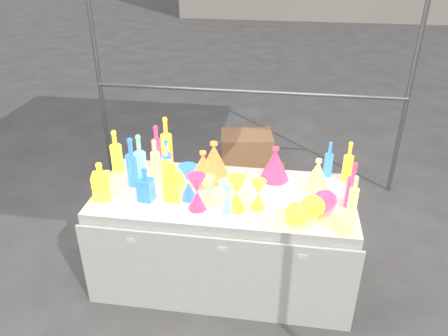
# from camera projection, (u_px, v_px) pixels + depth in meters

# --- Properties ---
(ground) EXTENTS (80.00, 80.00, 0.00)m
(ground) POSITION_uv_depth(u_px,v_px,m) (224.00, 274.00, 3.41)
(ground) COLOR #66635E
(ground) RESTS_ON ground
(display_table) EXTENTS (1.84, 0.83, 0.75)m
(display_table) POSITION_uv_depth(u_px,v_px,m) (224.00, 237.00, 3.23)
(display_table) COLOR silver
(display_table) RESTS_ON ground
(cardboard_box_closed) EXTENTS (0.62, 0.49, 0.41)m
(cardboard_box_closed) POSITION_uv_depth(u_px,v_px,m) (246.00, 151.00, 4.87)
(cardboard_box_closed) COLOR #B47D51
(cardboard_box_closed) RESTS_ON ground
(cardboard_box_flat) EXTENTS (0.84, 0.79, 0.06)m
(cardboard_box_flat) POSITION_uv_depth(u_px,v_px,m) (248.00, 163.00, 4.98)
(cardboard_box_flat) COLOR #B47D51
(cardboard_box_flat) RESTS_ON ground
(bottle_0) EXTENTS (0.10, 0.10, 0.33)m
(bottle_0) POSITION_uv_depth(u_px,v_px,m) (116.00, 151.00, 3.26)
(bottle_0) COLOR red
(bottle_0) RESTS_ON display_table
(bottle_1) EXTENTS (0.08, 0.08, 0.31)m
(bottle_1) POSITION_uv_depth(u_px,v_px,m) (167.00, 159.00, 3.17)
(bottle_1) COLOR #188747
(bottle_1) RESTS_ON display_table
(bottle_2) EXTENTS (0.09, 0.09, 0.40)m
(bottle_2) POSITION_uv_depth(u_px,v_px,m) (166.00, 142.00, 3.32)
(bottle_2) COLOR yellow
(bottle_2) RESTS_ON display_table
(bottle_3) EXTENTS (0.09, 0.09, 0.33)m
(bottle_3) POSITION_uv_depth(u_px,v_px,m) (157.00, 145.00, 3.35)
(bottle_3) COLOR #1B34A1
(bottle_3) RESTS_ON display_table
(bottle_4) EXTENTS (0.08, 0.08, 0.29)m
(bottle_4) POSITION_uv_depth(u_px,v_px,m) (155.00, 158.00, 3.22)
(bottle_4) COLOR #16748E
(bottle_4) RESTS_ON display_table
(bottle_5) EXTENTS (0.10, 0.10, 0.38)m
(bottle_5) POSITION_uv_depth(u_px,v_px,m) (140.00, 159.00, 3.09)
(bottle_5) COLOR #AC226F
(bottle_5) RESTS_ON display_table
(bottle_6) EXTENTS (0.09, 0.09, 0.27)m
(bottle_6) POSITION_uv_depth(u_px,v_px,m) (166.00, 163.00, 3.16)
(bottle_6) COLOR red
(bottle_6) RESTS_ON display_table
(bottle_7) EXTENTS (0.11, 0.11, 0.37)m
(bottle_7) POSITION_uv_depth(u_px,v_px,m) (132.00, 162.00, 3.07)
(bottle_7) COLOR #188747
(bottle_7) RESTS_ON display_table
(decanter_0) EXTENTS (0.14, 0.14, 0.27)m
(decanter_0) POSITION_uv_depth(u_px,v_px,m) (101.00, 180.00, 2.94)
(decanter_0) COLOR red
(decanter_0) RESTS_ON display_table
(decanter_1) EXTENTS (0.13, 0.13, 0.27)m
(decanter_1) POSITION_uv_depth(u_px,v_px,m) (174.00, 181.00, 2.92)
(decanter_1) COLOR yellow
(decanter_1) RESTS_ON display_table
(decanter_2) EXTENTS (0.11, 0.11, 0.25)m
(decanter_2) POSITION_uv_depth(u_px,v_px,m) (145.00, 184.00, 2.92)
(decanter_2) COLOR #188747
(decanter_2) RESTS_ON display_table
(hourglass_0) EXTENTS (0.13, 0.13, 0.24)m
(hourglass_0) POSITION_uv_depth(u_px,v_px,m) (236.00, 194.00, 2.82)
(hourglass_0) COLOR yellow
(hourglass_0) RESTS_ON display_table
(hourglass_1) EXTENTS (0.14, 0.14, 0.25)m
(hourglass_1) POSITION_uv_depth(u_px,v_px,m) (197.00, 192.00, 2.83)
(hourglass_1) COLOR #1B34A1
(hourglass_1) RESTS_ON display_table
(hourglass_2) EXTENTS (0.13, 0.13, 0.20)m
(hourglass_2) POSITION_uv_depth(u_px,v_px,m) (208.00, 191.00, 2.89)
(hourglass_2) COLOR #16748E
(hourglass_2) RESTS_ON display_table
(hourglass_3) EXTENTS (0.13, 0.13, 0.22)m
(hourglass_3) POSITION_uv_depth(u_px,v_px,m) (227.00, 196.00, 2.81)
(hourglass_3) COLOR #AC226F
(hourglass_3) RESTS_ON display_table
(hourglass_4) EXTENTS (0.11, 0.11, 0.20)m
(hourglass_4) POSITION_uv_depth(u_px,v_px,m) (258.00, 194.00, 2.85)
(hourglass_4) COLOR red
(hourglass_4) RESTS_ON display_table
(hourglass_5) EXTENTS (0.16, 0.16, 0.25)m
(hourglass_5) POSITION_uv_depth(u_px,v_px,m) (188.00, 182.00, 2.94)
(hourglass_5) COLOR #188747
(hourglass_5) RESTS_ON display_table
(globe_0) EXTENTS (0.19, 0.19, 0.12)m
(globe_0) POSITION_uv_depth(u_px,v_px,m) (297.00, 214.00, 2.72)
(globe_0) COLOR red
(globe_0) RESTS_ON display_table
(globe_1) EXTENTS (0.19, 0.19, 0.12)m
(globe_1) POSITION_uv_depth(u_px,v_px,m) (343.00, 221.00, 2.66)
(globe_1) COLOR #16748E
(globe_1) RESTS_ON display_table
(globe_2) EXTENTS (0.20, 0.20, 0.12)m
(globe_2) POSITION_uv_depth(u_px,v_px,m) (313.00, 207.00, 2.79)
(globe_2) COLOR yellow
(globe_2) RESTS_ON display_table
(globe_3) EXTENTS (0.19, 0.19, 0.12)m
(globe_3) POSITION_uv_depth(u_px,v_px,m) (325.00, 201.00, 2.85)
(globe_3) COLOR #1B34A1
(globe_3) RESTS_ON display_table
(lampshade_0) EXTENTS (0.29, 0.29, 0.29)m
(lampshade_0) POSITION_uv_depth(u_px,v_px,m) (214.00, 160.00, 3.18)
(lampshade_0) COLOR yellow
(lampshade_0) RESTS_ON display_table
(lampshade_1) EXTENTS (0.23, 0.23, 0.25)m
(lampshade_1) POSITION_uv_depth(u_px,v_px,m) (203.00, 167.00, 3.12)
(lampshade_1) COLOR yellow
(lampshade_1) RESTS_ON display_table
(lampshade_2) EXTENTS (0.23, 0.23, 0.26)m
(lampshade_2) POSITION_uv_depth(u_px,v_px,m) (275.00, 163.00, 3.17)
(lampshade_2) COLOR #1B34A1
(lampshade_2) RESTS_ON display_table
(lampshade_3) EXTENTS (0.20, 0.20, 0.23)m
(lampshade_3) POSITION_uv_depth(u_px,v_px,m) (317.00, 174.00, 3.06)
(lampshade_3) COLOR #16748E
(lampshade_3) RESTS_ON display_table
(bottle_8) EXTENTS (0.07, 0.07, 0.28)m
(bottle_8) POSITION_uv_depth(u_px,v_px,m) (329.00, 159.00, 3.20)
(bottle_8) COLOR #188747
(bottle_8) RESTS_ON display_table
(bottle_9) EXTENTS (0.09, 0.09, 0.32)m
(bottle_9) POSITION_uv_depth(u_px,v_px,m) (348.00, 162.00, 3.13)
(bottle_9) COLOR yellow
(bottle_9) RESTS_ON display_table
(bottle_10) EXTENTS (0.10, 0.10, 0.33)m
(bottle_10) POSITION_uv_depth(u_px,v_px,m) (352.00, 185.00, 2.83)
(bottle_10) COLOR #1B34A1
(bottle_10) RESTS_ON display_table
(bottle_11) EXTENTS (0.06, 0.06, 0.26)m
(bottle_11) POSITION_uv_depth(u_px,v_px,m) (354.00, 194.00, 2.80)
(bottle_11) COLOR #16748E
(bottle_11) RESTS_ON display_table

